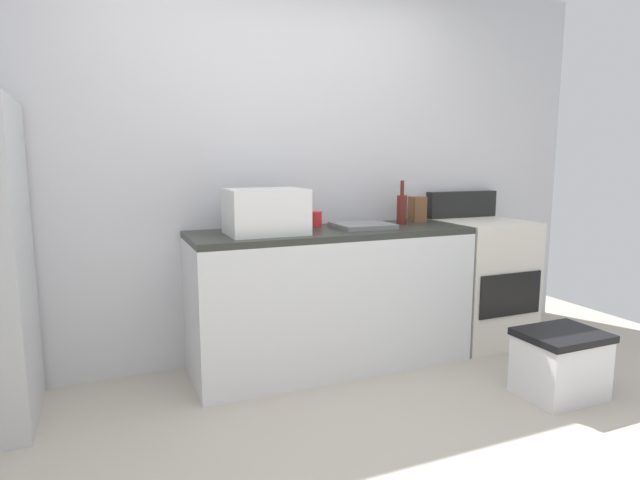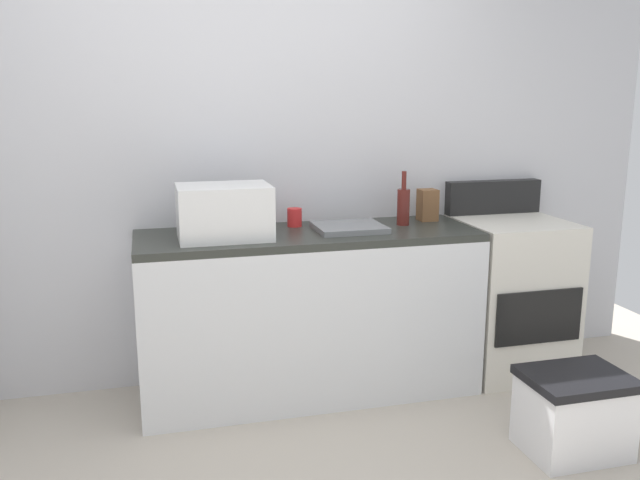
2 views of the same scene
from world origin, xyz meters
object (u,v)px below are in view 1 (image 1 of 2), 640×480
object	(u,v)px
wine_bottle	(402,208)
coffee_mug	(316,219)
stove_oven	(481,279)
storage_bin	(560,363)
microwave	(266,212)
knife_block	(417,209)

from	to	relation	value
wine_bottle	coffee_mug	size ratio (longest dim) A/B	3.00
stove_oven	storage_bin	distance (m)	1.01
stove_oven	microwave	world-z (taller)	microwave
wine_bottle	stove_oven	bearing A→B (deg)	-4.07
microwave	knife_block	distance (m)	1.20
stove_oven	wine_bottle	distance (m)	0.86
microwave	knife_block	size ratio (longest dim) A/B	2.56
microwave	storage_bin	size ratio (longest dim) A/B	1.00
wine_bottle	knife_block	size ratio (longest dim) A/B	1.67
stove_oven	knife_block	distance (m)	0.73
stove_oven	knife_block	bearing A→B (deg)	164.06
wine_bottle	microwave	bearing A→B (deg)	-174.41
knife_block	storage_bin	world-z (taller)	knife_block
microwave	coffee_mug	distance (m)	0.47
knife_block	storage_bin	bearing A→B (deg)	-75.85
wine_bottle	storage_bin	distance (m)	1.37
microwave	stove_oven	bearing A→B (deg)	1.73
coffee_mug	stove_oven	bearing A→B (deg)	-7.28
storage_bin	wine_bottle	bearing A→B (deg)	114.78
coffee_mug	knife_block	size ratio (longest dim) A/B	0.56
coffee_mug	wine_bottle	bearing A→B (deg)	-10.84
storage_bin	microwave	bearing A→B (deg)	148.48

